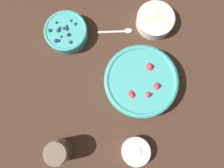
{
  "coord_description": "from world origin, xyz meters",
  "views": [
    {
      "loc": [
        0.13,
        -0.02,
        0.82
      ],
      "look_at": [
        -0.0,
        -0.0,
        0.05
      ],
      "focal_mm": 35.0,
      "sensor_mm": 36.0,
      "label": 1
    }
  ],
  "objects_px": {
    "bowl_blueberries": "(66,32)",
    "bowl_cream": "(136,151)",
    "bowl_strawberries": "(141,82)",
    "jar_chocolate": "(59,152)",
    "bowl_bananas": "(155,20)"
  },
  "relations": [
    {
      "from": "bowl_blueberries",
      "to": "bowl_cream",
      "type": "distance_m",
      "value": 0.51
    },
    {
      "from": "bowl_strawberries",
      "to": "bowl_cream",
      "type": "distance_m",
      "value": 0.25
    },
    {
      "from": "bowl_cream",
      "to": "jar_chocolate",
      "type": "relative_size",
      "value": 0.93
    },
    {
      "from": "bowl_blueberries",
      "to": "bowl_cream",
      "type": "xyz_separation_m",
      "value": [
        0.47,
        0.2,
        -0.01
      ]
    },
    {
      "from": "bowl_bananas",
      "to": "bowl_strawberries",
      "type": "bearing_deg",
      "value": -22.12
    },
    {
      "from": "bowl_bananas",
      "to": "jar_chocolate",
      "type": "height_order",
      "value": "jar_chocolate"
    },
    {
      "from": "bowl_strawberries",
      "to": "jar_chocolate",
      "type": "bearing_deg",
      "value": -56.93
    },
    {
      "from": "bowl_blueberries",
      "to": "jar_chocolate",
      "type": "height_order",
      "value": "jar_chocolate"
    },
    {
      "from": "bowl_strawberries",
      "to": "jar_chocolate",
      "type": "relative_size",
      "value": 2.45
    },
    {
      "from": "bowl_cream",
      "to": "bowl_strawberries",
      "type": "bearing_deg",
      "value": 167.77
    },
    {
      "from": "bowl_cream",
      "to": "jar_chocolate",
      "type": "bearing_deg",
      "value": -98.04
    },
    {
      "from": "bowl_blueberries",
      "to": "jar_chocolate",
      "type": "bearing_deg",
      "value": -8.22
    },
    {
      "from": "bowl_bananas",
      "to": "jar_chocolate",
      "type": "xyz_separation_m",
      "value": [
        0.44,
        -0.41,
        0.02
      ]
    },
    {
      "from": "bowl_cream",
      "to": "bowl_bananas",
      "type": "bearing_deg",
      "value": 162.75
    },
    {
      "from": "bowl_blueberries",
      "to": "jar_chocolate",
      "type": "relative_size",
      "value": 1.49
    }
  ]
}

